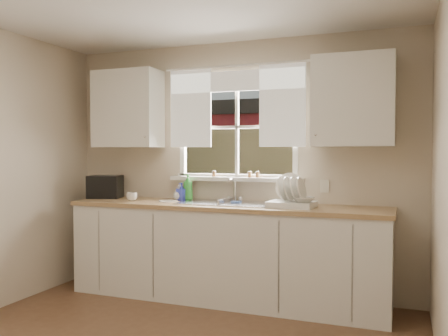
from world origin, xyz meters
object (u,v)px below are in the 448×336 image
at_px(dish_rack, 291,198).
at_px(black_appliance, 105,187).
at_px(soap_bottle_a, 188,187).
at_px(cup, 132,197).

distance_m(dish_rack, black_appliance, 2.05).
height_order(soap_bottle_a, black_appliance, soap_bottle_a).
relative_size(soap_bottle_a, black_appliance, 0.82).
xyz_separation_m(dish_rack, soap_bottle_a, (-1.10, 0.19, 0.06)).
bearing_deg(black_appliance, cup, -40.39).
bearing_deg(cup, black_appliance, 155.22).
bearing_deg(dish_rack, black_appliance, 176.37).
xyz_separation_m(soap_bottle_a, cup, (-0.50, -0.25, -0.09)).
bearing_deg(dish_rack, soap_bottle_a, 170.00).
height_order(dish_rack, soap_bottle_a, dish_rack).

